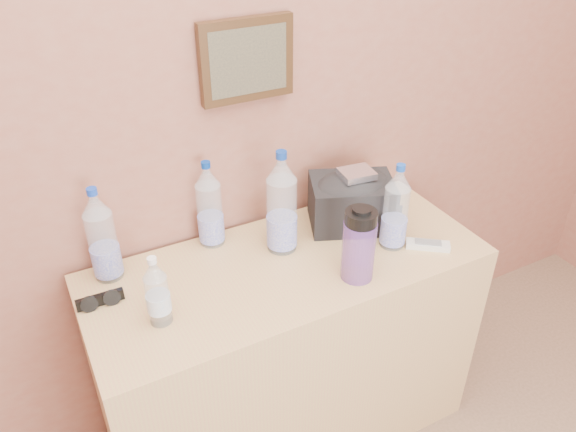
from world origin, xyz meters
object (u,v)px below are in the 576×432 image
object	(u,v)px
pet_large_c	(282,207)
pet_small	(157,294)
foil_packet	(357,174)
ac_remote	(428,245)
dresser	(288,352)
sunglasses	(100,300)
pet_large_a	(102,239)
nalgene_bottle	(359,244)
toiletry_bag	(352,200)
pet_large_b	(210,208)
pet_large_d	(396,211)

from	to	relation	value
pet_large_c	pet_small	size ratio (longest dim) A/B	1.61
foil_packet	ac_remote	bearing A→B (deg)	-58.69
pet_small	pet_large_c	bearing A→B (deg)	18.28
dresser	sunglasses	bearing A→B (deg)	171.94
pet_large_a	sunglasses	bearing A→B (deg)	-113.97
pet_small	nalgene_bottle	size ratio (longest dim) A/B	0.89
nalgene_bottle	sunglasses	distance (m)	0.78
dresser	foil_packet	xyz separation A→B (m)	(0.31, 0.09, 0.61)
ac_remote	toiletry_bag	distance (m)	0.30
pet_large_b	pet_large_d	size ratio (longest dim) A/B	1.01
pet_large_a	foil_packet	world-z (taller)	pet_large_a
ac_remote	toiletry_bag	xyz separation A→B (m)	(-0.15, 0.25, 0.09)
toiletry_bag	pet_large_b	bearing A→B (deg)	-171.49
pet_large_b	sunglasses	distance (m)	0.44
pet_large_d	nalgene_bottle	distance (m)	0.22
pet_large_d	sunglasses	xyz separation A→B (m)	(-0.93, 0.15, -0.12)
pet_large_b	pet_large_c	bearing A→B (deg)	-35.69
pet_large_d	foil_packet	world-z (taller)	pet_large_d
foil_packet	nalgene_bottle	bearing A→B (deg)	-121.32
sunglasses	pet_large_d	bearing A→B (deg)	-7.76
pet_large_c	pet_large_d	bearing A→B (deg)	-25.08
pet_large_c	pet_large_d	size ratio (longest dim) A/B	1.18
pet_large_c	ac_remote	xyz separation A→B (m)	(0.43, -0.23, -0.15)
dresser	foil_packet	distance (m)	0.69
dresser	foil_packet	bearing A→B (deg)	16.64
nalgene_bottle	toiletry_bag	distance (m)	0.30
pet_large_c	pet_small	bearing A→B (deg)	-161.72
pet_large_b	foil_packet	xyz separation A→B (m)	(0.48, -0.13, 0.07)
nalgene_bottle	ac_remote	size ratio (longest dim) A/B	1.72
dresser	pet_large_a	size ratio (longest dim) A/B	4.13
pet_large_a	ac_remote	world-z (taller)	pet_large_a
dresser	pet_large_b	distance (m)	0.61
nalgene_bottle	pet_small	bearing A→B (deg)	171.45
toiletry_bag	foil_packet	world-z (taller)	foil_packet
pet_large_d	foil_packet	bearing A→B (deg)	105.98
dresser	ac_remote	xyz separation A→B (m)	(0.45, -0.14, 0.42)
nalgene_bottle	toiletry_bag	xyz separation A→B (m)	(0.15, 0.26, -0.03)
dresser	pet_small	world-z (taller)	pet_small
pet_large_a	nalgene_bottle	size ratio (longest dim) A/B	1.27
dresser	pet_small	xyz separation A→B (m)	(-0.44, -0.07, 0.50)
pet_large_c	sunglasses	xyz separation A→B (m)	(-0.60, -0.00, -0.14)
pet_small	foil_packet	size ratio (longest dim) A/B	2.00
sunglasses	toiletry_bag	bearing A→B (deg)	2.94
nalgene_bottle	foil_packet	world-z (taller)	nalgene_bottle
dresser	foil_packet	world-z (taller)	foil_packet
pet_large_d	pet_small	distance (m)	0.80
pet_large_a	pet_large_b	bearing A→B (deg)	3.31
pet_large_a	pet_large_c	size ratio (longest dim) A/B	0.88
pet_large_c	toiletry_bag	distance (m)	0.29
dresser	pet_large_d	world-z (taller)	pet_large_d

